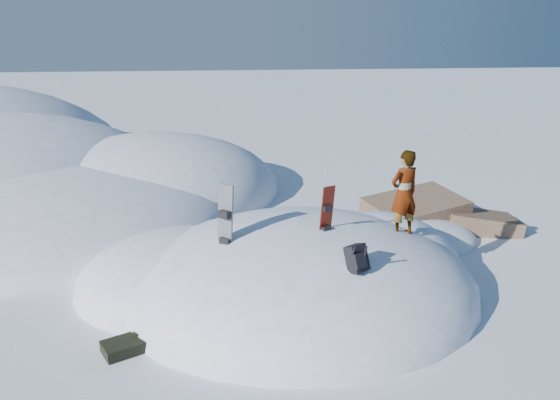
{
  "coord_description": "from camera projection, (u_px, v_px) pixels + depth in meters",
  "views": [
    {
      "loc": [
        -1.6,
        -9.56,
        4.98
      ],
      "look_at": [
        -0.35,
        0.3,
        1.84
      ],
      "focal_mm": 35.0,
      "sensor_mm": 36.0,
      "label": 1
    }
  ],
  "objects": [
    {
      "name": "person",
      "position": [
        404.0,
        193.0,
        10.31
      ],
      "size": [
        0.71,
        0.58,
        1.67
      ],
      "primitive_type": "imported",
      "rotation": [
        0.0,
        0.0,
        3.49
      ],
      "color": "slate",
      "rests_on": "snow_mound"
    },
    {
      "name": "snowboard_dark",
      "position": [
        225.0,
        231.0,
        9.68
      ],
      "size": [
        0.36,
        0.36,
        1.7
      ],
      "rotation": [
        0.0,
        0.0,
        -0.72
      ],
      "color": "black",
      "rests_on": "snow_mound"
    },
    {
      "name": "backpack",
      "position": [
        357.0,
        259.0,
        8.83
      ],
      "size": [
        0.45,
        0.5,
        0.53
      ],
      "rotation": [
        0.0,
        0.0,
        0.53
      ],
      "color": "black",
      "rests_on": "snow_mound"
    },
    {
      "name": "snowboard_red",
      "position": [
        326.0,
        221.0,
        9.91
      ],
      "size": [
        0.31,
        0.28,
        1.37
      ],
      "rotation": [
        0.0,
        0.0,
        0.46
      ],
      "color": "#B21E09",
      "rests_on": "snow_mound"
    },
    {
      "name": "rock_outcrop",
      "position": [
        424.0,
        230.0,
        14.02
      ],
      "size": [
        4.68,
        4.41,
        1.68
      ],
      "color": "brown",
      "rests_on": "ground"
    },
    {
      "name": "gear_pile",
      "position": [
        128.0,
        344.0,
        8.78
      ],
      "size": [
        0.91,
        0.72,
        0.24
      ],
      "rotation": [
        0.0,
        0.0,
        0.46
      ],
      "color": "black",
      "rests_on": "ground"
    },
    {
      "name": "ground",
      "position": [
        300.0,
        293.0,
        10.73
      ],
      "size": [
        120.0,
        120.0,
        0.0
      ],
      "primitive_type": "plane",
      "color": "white",
      "rests_on": "ground"
    },
    {
      "name": "snow_mound",
      "position": [
        289.0,
        288.0,
        10.94
      ],
      "size": [
        8.0,
        6.0,
        3.0
      ],
      "color": "white",
      "rests_on": "ground"
    }
  ]
}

